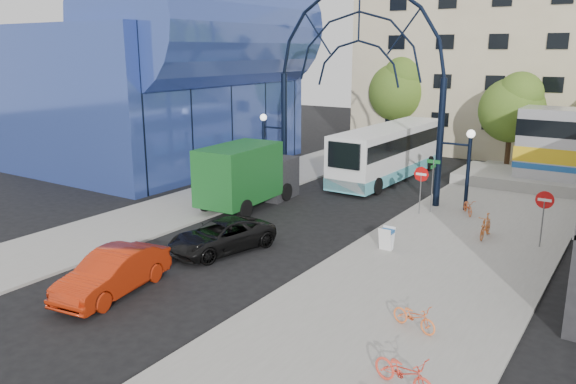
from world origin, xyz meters
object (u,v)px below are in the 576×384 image
Objects in this scene: tree_north_b at (400,88)px; bike_far_c at (404,372)px; do_not_enter_sign at (544,205)px; bike_near_a at (468,207)px; tree_north_a at (514,106)px; city_bus at (390,151)px; red_sedan at (113,273)px; sandwich_board at (387,236)px; bike_far_a at (414,317)px; street_name_sign at (433,175)px; stop_sign at (421,179)px; gateway_arch at (358,47)px; green_truck at (249,175)px; black_suv at (221,236)px; bike_near_b at (486,226)px.

tree_north_b reaches higher than bike_far_c.
do_not_enter_sign is 5.42m from bike_near_a.
tree_north_a reaches higher than bike_far_c.
do_not_enter_sign is at bearing 11.57° from bike_far_c.
city_bus is 22.69m from red_sedan.
sandwich_board reaches higher than bike_far_a.
sandwich_board is at bearing -86.54° from street_name_sign.
do_not_enter_sign is 0.35× the size of tree_north_a.
bike_far_c is (3.98, -29.14, -4.01)m from tree_north_a.
street_name_sign is 2.83× the size of sandwich_board.
bike_far_c is (5.30, -15.21, -1.39)m from stop_sign.
bike_near_a is at bearing -86.27° from tree_north_a.
bike_far_a is at bearing -110.32° from bike_near_a.
gateway_arch reaches higher than do_not_enter_sign.
bike_near_a is (1.75, 0.69, -1.61)m from street_name_sign.
green_truck is at bearing -156.35° from street_name_sign.
city_bus reaches higher than bike_far_c.
stop_sign is 6.20m from sandwich_board.
city_bus is (-6.26, -6.44, -2.79)m from tree_north_a.
do_not_enter_sign is at bearing -68.77° from bike_near_a.
city_bus is 8.31× the size of bike_near_a.
green_truck is 11.74m from bike_near_a.
sandwich_board is at bearing -65.67° from city_bus.
bike_far_c is (-0.90, -13.21, -1.38)m from do_not_enter_sign.
street_name_sign is at bearing -50.88° from city_bus.
street_name_sign is 11.85m from black_suv.
bike_near_a is 0.98× the size of bike_far_a.
bike_far_c is (4.50, -9.19, -0.14)m from sandwich_board.
stop_sign is 12.90m from bike_far_a.
tree_north_b is 33.55m from red_sedan.
tree_north_b is 4.42× the size of bike_near_b.
gateway_arch reaches higher than tree_north_a.
sandwich_board is 0.21× the size of red_sedan.
sandwich_board is at bearing -55.09° from gateway_arch.
do_not_enter_sign is 0.52× the size of black_suv.
red_sedan is 2.59× the size of bike_near_b.
green_truck is (-3.78, -5.33, -6.81)m from gateway_arch.
tree_north_a is 26.48m from bike_far_a.
sandwich_board is at bearing 41.57° from bike_far_c.
do_not_enter_sign is at bearing -24.16° from street_name_sign.
tree_north_b reaches higher than sandwich_board.
street_name_sign is 8.72m from city_bus.
bike_far_a reaches higher than bike_near_a.
black_suv is 11.84m from bike_far_c.
city_bus is 9.50m from bike_near_a.
street_name_sign is at bearing 155.84° from do_not_enter_sign.
red_sedan is (-0.41, -5.43, 0.11)m from black_suv.
green_truck is 3.90× the size of bike_near_b.
gateway_arch reaches higher than bike_far_c.
red_sedan is 10.92m from bike_far_c.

